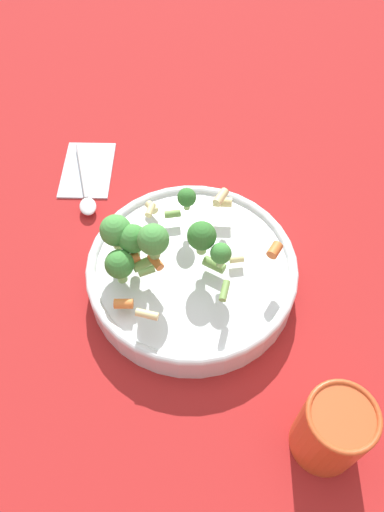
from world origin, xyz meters
TOP-DOWN VIEW (x-y plane):
  - ground_plane at (0.00, 0.00)m, footprint 3.00×3.00m
  - bowl at (0.00, 0.00)m, footprint 0.29×0.29m
  - pasta_salad at (0.01, 0.05)m, footprint 0.20×0.22m
  - cup at (-0.26, -0.09)m, footprint 0.08×0.08m
  - napkin at (0.26, 0.11)m, footprint 0.14×0.12m
  - spoon at (0.20, 0.12)m, footprint 0.16×0.03m

SIDE VIEW (x-z plane):
  - ground_plane at x=0.00m, z-range 0.00..0.00m
  - napkin at x=0.26m, z-range 0.00..0.01m
  - spoon at x=0.20m, z-range 0.01..0.02m
  - bowl at x=0.00m, z-range 0.00..0.05m
  - cup at x=-0.26m, z-range 0.00..0.11m
  - pasta_salad at x=0.01m, z-range 0.05..0.14m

